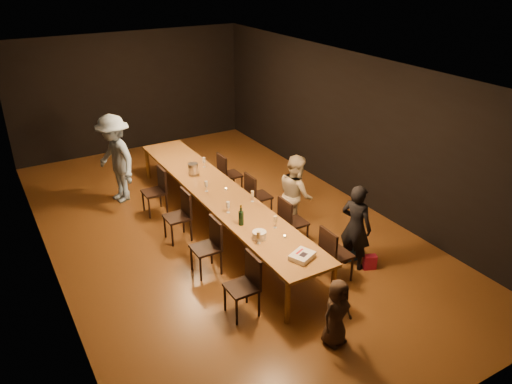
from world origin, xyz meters
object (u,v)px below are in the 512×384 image
plate_stack (259,235)px  birthday_cake (302,256)px  chair_right_3 (230,174)px  child (337,313)px  man_blue (115,159)px  chair_right_0 (337,254)px  champagne_bottle (241,215)px  table (219,194)px  ice_bucket (193,169)px  chair_right_2 (259,195)px  chair_right_1 (294,221)px  chair_left_2 (177,217)px  chair_left_0 (242,287)px  woman_tan (296,194)px  chair_left_3 (154,191)px  chair_left_1 (206,248)px  woman_birthday (356,227)px

plate_stack → birthday_cake: bearing=-72.2°
chair_right_3 → child: bearing=-10.9°
man_blue → child: 5.81m
chair_right_0 → champagne_bottle: (-1.09, 1.12, 0.47)m
table → man_blue: bearing=121.2°
ice_bucket → chair_right_2: bearing=-46.8°
chair_right_2 → child: child is taller
table → plate_stack: size_ratio=27.41×
chair_right_2 → table: bearing=-90.0°
chair_right_1 → ice_bucket: 2.41m
plate_stack → chair_right_1: bearing=29.6°
chair_left_2 → plate_stack: 1.94m
chair_left_0 → champagne_bottle: bearing=-28.6°
chair_right_0 → champagne_bottle: champagne_bottle is taller
woman_tan → plate_stack: bearing=141.0°
man_blue → child: size_ratio=1.91×
chair_left_2 → champagne_bottle: champagne_bottle is taller
chair_right_1 → ice_bucket: (-0.93, 2.19, 0.40)m
chair_right_2 → chair_right_3: bearing=180.0°
chair_left_3 → ice_bucket: (0.77, -0.21, 0.40)m
table → chair_right_1: 1.49m
table → chair_left_3: 1.49m
champagne_bottle → ice_bucket: size_ratio=1.60×
woman_tan → man_blue: 3.82m
chair_left_1 → chair_left_3: bearing=0.0°
chair_left_2 → chair_right_1: bearing=-125.2°
chair_right_1 → ice_bucket: size_ratio=4.12×
chair_left_2 → plate_stack: size_ratio=4.25×
table → chair_left_0: (-0.85, -2.40, -0.24)m
woman_birthday → birthday_cake: bearing=83.1°
chair_right_2 → woman_birthday: bearing=12.2°
chair_right_2 → chair_left_2: size_ratio=1.00×
chair_right_3 → chair_left_2: (-1.70, -1.20, 0.00)m
chair_right_2 → woman_birthday: size_ratio=0.63×
chair_right_2 → man_blue: man_blue is taller
table → chair_left_0: bearing=-109.5°
woman_tan → birthday_cake: woman_tan is taller
chair_right_1 → woman_tan: (0.30, 0.39, 0.29)m
woman_birthday → child: 1.91m
champagne_bottle → chair_left_0: bearing=-118.6°
chair_left_1 → chair_left_2: (0.00, 1.20, 0.00)m
woman_birthday → man_blue: 5.11m
child → champagne_bottle: bearing=85.5°
chair_right_0 → child: size_ratio=0.96×
plate_stack → champagne_bottle: champagne_bottle is taller
chair_right_2 → birthday_cake: (-0.80, -2.58, 0.32)m
woman_tan → birthday_cake: bearing=163.0°
table → woman_tan: bearing=-35.2°
chair_right_2 → chair_left_1: size_ratio=1.00×
chair_right_1 → chair_left_1: 1.70m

